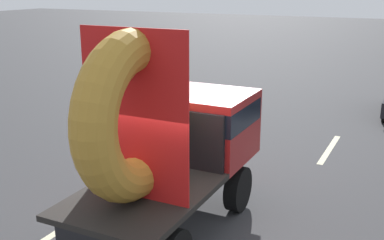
{
  "coord_description": "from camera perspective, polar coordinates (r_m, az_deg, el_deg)",
  "views": [
    {
      "loc": [
        4.04,
        -6.84,
        4.5
      ],
      "look_at": [
        0.08,
        1.13,
        1.91
      ],
      "focal_mm": 44.36,
      "sensor_mm": 36.0,
      "label": 1
    }
  ],
  "objects": [
    {
      "name": "ground_plane",
      "position": [
        9.13,
        -3.72,
        -13.36
      ],
      "size": [
        120.0,
        120.0,
        0.0
      ],
      "primitive_type": "plane",
      "color": "#38383A"
    },
    {
      "name": "flatbed_truck",
      "position": [
        8.61,
        -2.39,
        -1.83
      ],
      "size": [
        2.02,
        4.64,
        3.87
      ],
      "color": "black",
      "rests_on": "ground_plane"
    },
    {
      "name": "lane_dash_left_far",
      "position": [
        15.11,
        2.58,
        -1.13
      ],
      "size": [
        0.16,
        2.47,
        0.01
      ],
      "primitive_type": "cube",
      "rotation": [
        0.0,
        0.0,
        1.57
      ],
      "color": "beige",
      "rests_on": "ground_plane"
    },
    {
      "name": "lane_dash_right_far",
      "position": [
        13.87,
        16.19,
        -3.38
      ],
      "size": [
        0.16,
        2.61,
        0.01
      ],
      "primitive_type": "cube",
      "rotation": [
        0.0,
        0.0,
        1.57
      ],
      "color": "beige",
      "rests_on": "ground_plane"
    }
  ]
}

